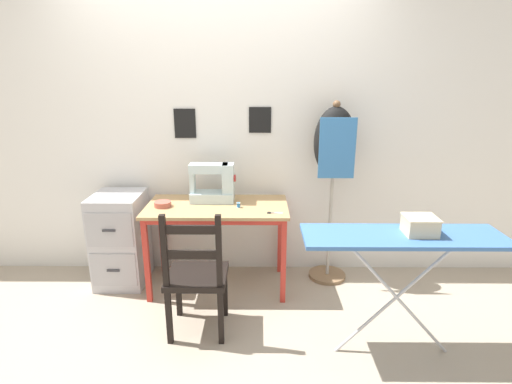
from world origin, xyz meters
The scene contains 12 objects.
ground_plane centered at (0.00, 0.00, 0.00)m, with size 14.00×14.00×0.00m, color tan.
wall_back centered at (0.00, 0.64, 1.28)m, with size 10.00×0.06×2.55m.
sewing_table centered at (0.00, 0.28, 0.63)m, with size 1.13×0.58×0.71m.
sewing_machine centered at (-0.02, 0.39, 0.86)m, with size 0.37×0.17×0.34m.
fabric_bowl centered at (-0.42, 0.25, 0.74)m, with size 0.13×0.13×0.04m.
scissors centered at (0.44, 0.11, 0.72)m, with size 0.12×0.05×0.01m.
thread_spool_near_machine centered at (0.18, 0.24, 0.73)m, with size 0.03×0.03×0.04m.
wooden_chair centered at (-0.08, -0.34, 0.42)m, with size 0.40×0.38×0.91m.
filing_cabinet centered at (-0.82, 0.36, 0.39)m, with size 0.39×0.47×0.78m.
dress_form centered at (0.94, 0.43, 1.12)m, with size 0.33×0.32×1.52m.
ironing_board centered at (1.19, -0.54, 0.77)m, with size 1.19×0.36×0.82m.
storage_box centered at (1.28, -0.53, 0.87)m, with size 0.19×0.17×0.11m.
Camera 1 is at (0.34, -2.72, 1.73)m, focal length 28.00 mm.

